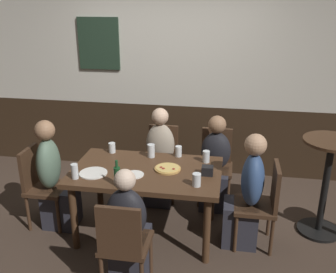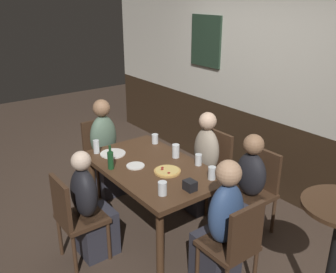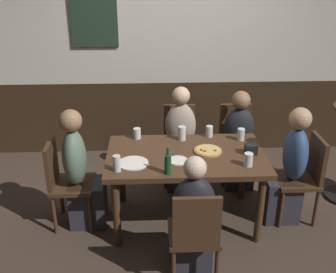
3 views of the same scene
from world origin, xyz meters
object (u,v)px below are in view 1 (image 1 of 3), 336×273
pizza (168,169)px  pint_glass_pale (179,152)px  chair_mid_far (162,158)px  chair_mid_near (123,242)px  person_right_far (215,169)px  person_head_west (55,182)px  beer_bottle_green (117,176)px  tumbler_water (197,180)px  tumbler_short (206,157)px  person_mid_near (129,234)px  condiment_caddy (207,171)px  plate_white_large (93,173)px  chair_head_east (263,201)px  person_mid_far (160,163)px  beer_glass_tall (112,148)px  dining_table (146,177)px  pint_glass_amber (151,151)px  beer_glass_half (75,172)px  plate_white_small (134,175)px  side_bar_table (326,180)px  chair_head_west (41,182)px  chair_right_far (216,161)px  person_head_east (246,199)px

pizza → pint_glass_pale: (0.06, 0.35, 0.04)m
chair_mid_far → pizza: bearing=-75.7°
chair_mid_near → person_right_far: bearing=67.2°
person_head_west → beer_bottle_green: size_ratio=4.82×
tumbler_water → tumbler_short: (0.04, 0.54, 0.00)m
person_mid_near → beer_bottle_green: bearing=119.3°
person_right_far → condiment_caddy: bearing=-93.7°
plate_white_large → pizza: bearing=16.8°
chair_mid_far → plate_white_large: bearing=-115.3°
chair_head_east → person_mid_far: 1.36m
tumbler_short → pint_glass_pale: size_ratio=1.07×
person_mid_far → plate_white_large: bearing=-119.2°
chair_head_east → beer_glass_tall: size_ratio=7.93×
dining_table → chair_mid_far: bearing=90.0°
dining_table → condiment_caddy: 0.62m
pint_glass_amber → chair_head_east: bearing=-15.2°
chair_mid_near → beer_glass_half: beer_glass_half is taller
pint_glass_amber → beer_bottle_green: (-0.17, -0.68, 0.03)m
chair_head_east → beer_glass_half: 1.84m
chair_head_east → tumbler_water: size_ratio=7.21×
chair_head_east → pizza: (-0.95, 0.04, 0.26)m
person_right_far → pint_glass_pale: bearing=-140.9°
plate_white_small → plate_white_large: bearing=-175.4°
beer_bottle_green → side_bar_table: 2.12m
beer_glass_half → pint_glass_pale: size_ratio=1.27×
chair_head_east → pint_glass_amber: size_ratio=6.12×
chair_head_west → tumbler_water: size_ratio=7.21×
chair_right_far → plate_white_large: chair_right_far is taller
chair_head_east → person_right_far: bearing=125.8°
dining_table → tumbler_short: 0.66m
chair_head_east → plate_white_large: size_ratio=3.21×
chair_right_far → beer_glass_tall: 1.26m
person_head_west → person_mid_near: (1.00, -0.70, -0.06)m
tumbler_short → plate_white_small: (-0.66, -0.43, -0.05)m
chair_mid_far → chair_mid_near: bearing=-90.0°
dining_table → pint_glass_amber: pint_glass_amber is taller
plate_white_large → condiment_caddy: condiment_caddy is taller
dining_table → chair_mid_near: size_ratio=1.70×
chair_head_west → condiment_caddy: 1.80m
dining_table → beer_glass_half: bearing=-154.3°
chair_mid_near → beer_bottle_green: (-0.19, 0.50, 0.34)m
dining_table → beer_glass_tall: beer_glass_tall is taller
dining_table → person_head_east: size_ratio=1.26×
person_mid_near → person_right_far: person_right_far is taller
chair_head_east → beer_bottle_green: bearing=-164.9°
condiment_caddy → tumbler_short: bearing=96.9°
person_mid_far → condiment_caddy: 0.98m
dining_table → chair_head_west: 1.17m
person_head_west → person_mid_far: person_head_west is taller
plate_white_small → tumbler_short: bearing=32.9°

